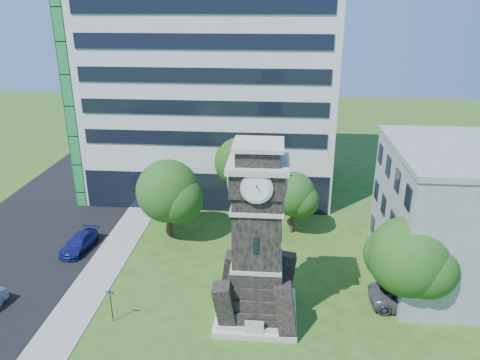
# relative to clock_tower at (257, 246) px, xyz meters

# --- Properties ---
(ground) EXTENTS (160.00, 160.00, 0.00)m
(ground) POSITION_rel_clock_tower_xyz_m (-3.00, -2.00, -5.28)
(ground) COLOR #2F5217
(ground) RESTS_ON ground
(sidewalk) EXTENTS (3.00, 70.00, 0.06)m
(sidewalk) POSITION_rel_clock_tower_xyz_m (-12.50, 3.00, -5.25)
(sidewalk) COLOR gray
(sidewalk) RESTS_ON ground
(clock_tower) EXTENTS (5.40, 5.40, 12.22)m
(clock_tower) POSITION_rel_clock_tower_xyz_m (0.00, 0.00, 0.00)
(clock_tower) COLOR beige
(clock_tower) RESTS_ON ground
(office_tall) EXTENTS (26.20, 15.11, 28.60)m
(office_tall) POSITION_rel_clock_tower_xyz_m (-6.20, 23.84, 8.94)
(office_tall) COLOR silver
(office_tall) RESTS_ON ground
(car_street_north) EXTENTS (2.37, 4.66, 1.30)m
(car_street_north) POSITION_rel_clock_tower_xyz_m (-15.59, 7.58, -4.63)
(car_street_north) COLOR navy
(car_street_north) RESTS_ON ground
(car_east_lot) EXTENTS (5.67, 2.62, 1.58)m
(car_east_lot) POSITION_rel_clock_tower_xyz_m (10.65, 1.78, -4.49)
(car_east_lot) COLOR #55565B
(car_east_lot) RESTS_ON ground
(park_bench) EXTENTS (1.86, 0.50, 0.96)m
(park_bench) POSITION_rel_clock_tower_xyz_m (1.05, -1.64, -4.77)
(park_bench) COLOR black
(park_bench) RESTS_ON ground
(street_sign) EXTENTS (0.57, 0.06, 2.39)m
(street_sign) POSITION_rel_clock_tower_xyz_m (-9.50, -1.51, -3.79)
(street_sign) COLOR black
(street_sign) RESTS_ON ground
(tree_nw) EXTENTS (6.12, 5.57, 7.24)m
(tree_nw) POSITION_rel_clock_tower_xyz_m (-8.26, 10.61, -1.00)
(tree_nw) COLOR #332114
(tree_nw) RESTS_ON ground
(tree_nc) EXTENTS (6.87, 6.24, 8.31)m
(tree_nc) POSITION_rel_clock_tower_xyz_m (-2.22, 17.96, -0.30)
(tree_nc) COLOR #332114
(tree_nc) RESTS_ON ground
(tree_ne) EXTENTS (4.42, 4.02, 5.83)m
(tree_ne) POSITION_rel_clock_tower_xyz_m (2.68, 12.39, -1.62)
(tree_ne) COLOR #332114
(tree_ne) RESTS_ON ground
(tree_east) EXTENTS (5.94, 5.40, 6.94)m
(tree_east) POSITION_rel_clock_tower_xyz_m (10.07, 1.36, -1.22)
(tree_east) COLOR #332114
(tree_east) RESTS_ON ground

